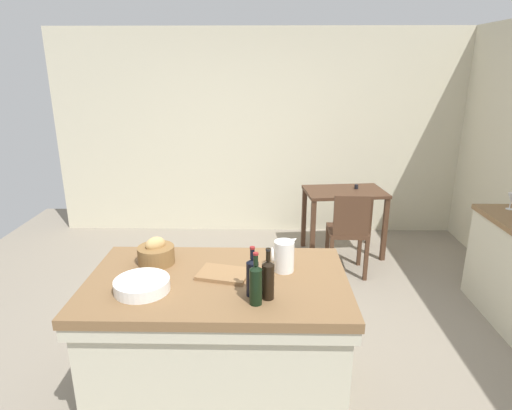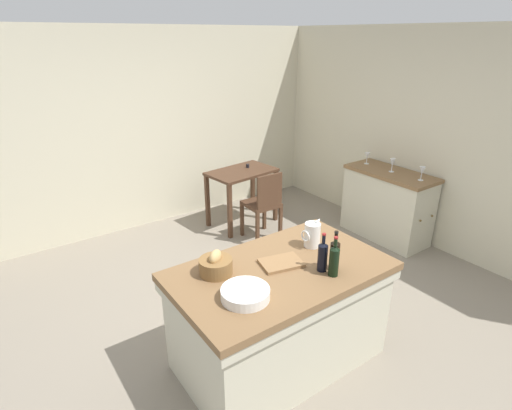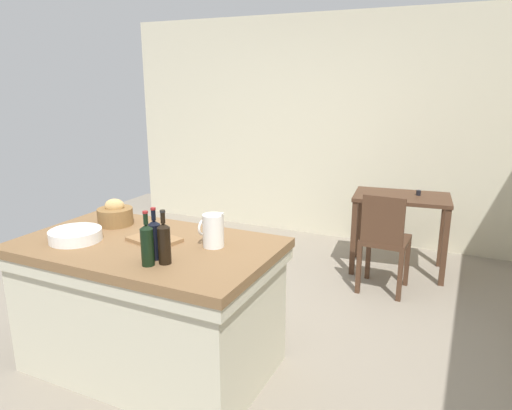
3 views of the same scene
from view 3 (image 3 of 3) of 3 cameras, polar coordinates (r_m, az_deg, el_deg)
The scene contains 12 objects.
ground_plane at distance 3.72m, azimuth -3.40°, elevation -15.11°, with size 6.76×6.76×0.00m, color gray.
wall_back at distance 5.66m, azimuth 9.19°, elevation 9.10°, with size 5.32×0.12×2.60m, color beige.
island_table at distance 3.19m, azimuth -12.81°, elevation -11.27°, with size 1.64×0.98×0.87m.
writing_desk at distance 4.79m, azimuth 17.23°, elevation -0.38°, with size 0.96×0.66×0.83m.
wooden_chair at distance 4.30m, azimuth 15.32°, elevation -4.00°, with size 0.41×0.41×0.92m.
pitcher at distance 2.87m, azimuth -5.25°, elevation -3.06°, with size 0.17×0.13×0.25m.
wash_bowl at distance 3.20m, azimuth -21.11°, elevation -3.45°, with size 0.33×0.33×0.07m, color white.
bread_basket at distance 3.45m, azimuth -16.75°, elevation -1.19°, with size 0.24×0.24×0.19m.
cutting_board at distance 3.05m, azimuth -12.26°, elevation -4.14°, with size 0.31×0.22×0.02m, color olive.
wine_bottle_dark at distance 2.64m, azimuth -11.12°, elevation -4.46°, with size 0.07×0.07×0.31m.
wine_bottle_amber at distance 2.72m, azimuth -12.22°, elevation -4.00°, with size 0.07×0.07×0.30m.
wine_bottle_green at distance 2.64m, azimuth -13.11°, elevation -4.60°, with size 0.07×0.07×0.31m.
Camera 3 is at (1.56, -2.82, 1.86)m, focal length 32.87 mm.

